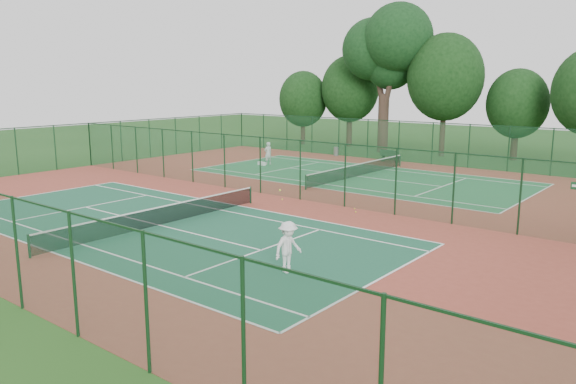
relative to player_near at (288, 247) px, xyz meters
The scene contains 19 objects.
ground 13.75m from the player_near, 130.63° to the left, with size 120.00×120.00×0.00m, color #234F18.
red_pad 13.75m from the player_near, 130.63° to the left, with size 40.00×36.00×0.01m, color brown.
court_near 9.09m from the player_near, behind, with size 23.77×10.97×0.01m, color #1B563A.
court_far 21.39m from the player_near, 114.71° to the left, with size 23.77×10.97×0.01m, color #216A3A.
fence_north 29.79m from the player_near, 107.46° to the left, with size 40.00×0.09×3.50m.
fence_west 30.76m from the player_near, 160.21° to the left, with size 0.09×36.00×3.50m.
fence_divider 13.74m from the player_near, 130.63° to the left, with size 40.00×0.09×3.50m.
tennis_net_near 9.05m from the player_near, behind, with size 0.10×12.90×0.97m.
tennis_net_far 21.37m from the player_near, 114.71° to the left, with size 0.10×12.90×0.97m.
player_near is the anchor object (origin of this frame).
player_far 26.68m from the player_near, 132.09° to the left, with size 0.68×0.45×1.86m, color silver.
trash_bin 32.58m from the player_near, 120.70° to the left, with size 0.45×0.45×0.81m, color slate.
bench 29.25m from the player_near, 111.38° to the left, with size 1.75×0.61×1.06m.
kit_bag 26.37m from the player_near, 133.27° to the left, with size 0.75×0.28×0.28m, color white.
stray_ball_a 10.07m from the player_near, 107.76° to the left, with size 0.08×0.08×0.08m, color gold.
stray_ball_b 10.82m from the player_near, 109.10° to the left, with size 0.07×0.07×0.07m, color gold.
stray_ball_c 12.61m from the player_near, 130.08° to the left, with size 0.08×0.08×0.08m, color #DFF037.
big_tree 37.43m from the player_near, 113.61° to the left, with size 9.05×6.63×13.91m.
evergreen_row 35.69m from the player_near, 103.68° to the left, with size 39.00×5.00×12.00m, color black, non-canonical shape.
Camera 1 is at (20.97, -25.53, 6.80)m, focal length 35.00 mm.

